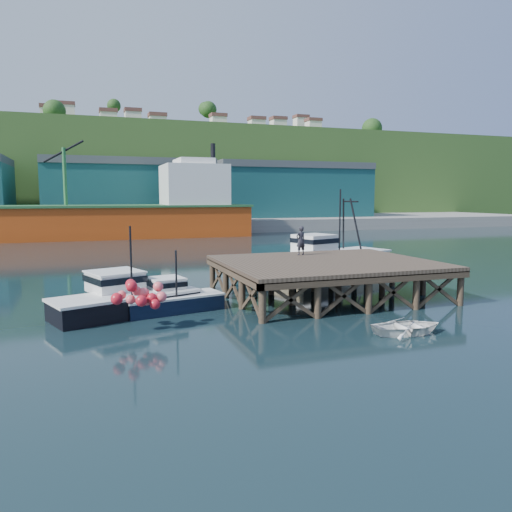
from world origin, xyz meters
name	(u,v)px	position (x,y,z in m)	size (l,w,h in m)	color
ground	(237,303)	(0.00, 0.00, 0.00)	(300.00, 300.00, 0.00)	black
wharf	(328,264)	(5.50, -0.19, 1.94)	(12.00, 10.00, 2.62)	brown
far_quay	(127,223)	(0.00, 70.00, 1.00)	(160.00, 40.00, 2.00)	gray
warehouse_mid	(129,193)	(0.00, 65.00, 6.50)	(28.00, 16.00, 9.00)	#174C49
warehouse_right	(286,193)	(30.00, 65.00, 6.50)	(30.00, 16.00, 9.00)	#174C49
cargo_ship	(78,215)	(-8.46, 48.00, 3.31)	(55.50, 10.00, 13.75)	#C34412
hillside	(115,175)	(0.00, 100.00, 11.00)	(220.00, 50.00, 22.00)	#2D511E
boat_navy	(171,298)	(-3.79, -0.73, 0.65)	(5.42, 3.38, 3.22)	black
boat_black	(123,298)	(-6.17, -0.60, 0.82)	(7.72, 6.41, 4.48)	black
trawler	(332,256)	(10.03, 7.87, 1.32)	(10.19, 6.28, 6.43)	beige
dinghy	(408,327)	(5.08, -8.49, 0.32)	(2.22, 3.11, 0.64)	white
dockworker	(301,241)	(5.26, 3.11, 3.06)	(0.68, 0.45, 1.86)	black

